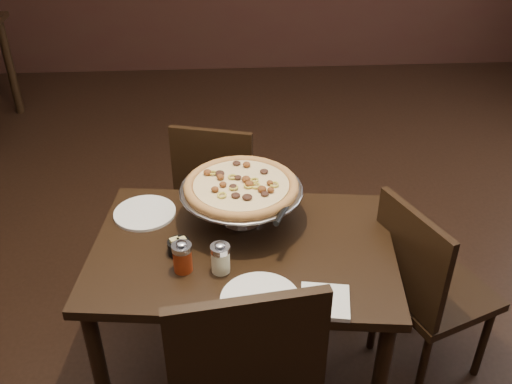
{
  "coord_description": "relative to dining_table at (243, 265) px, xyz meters",
  "views": [
    {
      "loc": [
        0.01,
        -1.72,
        1.96
      ],
      "look_at": [
        0.11,
        -0.05,
        0.88
      ],
      "focal_mm": 40.0,
      "sensor_mm": 36.0,
      "label": 1
    }
  ],
  "objects": [
    {
      "name": "room",
      "position": [
        -0.0,
        0.12,
        0.81
      ],
      "size": [
        6.04,
        7.04,
        2.84
      ],
      "color": "black",
      "rests_on": "ground"
    },
    {
      "name": "dining_table",
      "position": [
        0.0,
        0.0,
        0.0
      ],
      "size": [
        1.16,
        0.84,
        0.68
      ],
      "rotation": [
        0.0,
        0.0,
        -0.11
      ],
      "color": "black",
      "rests_on": "ground"
    },
    {
      "name": "pizza_stand",
      "position": [
        0.0,
        0.16,
        0.24
      ],
      "size": [
        0.46,
        0.46,
        0.19
      ],
      "color": "#B5B4BC",
      "rests_on": "dining_table"
    },
    {
      "name": "parmesan_shaker",
      "position": [
        -0.08,
        -0.13,
        0.15
      ],
      "size": [
        0.07,
        0.07,
        0.12
      ],
      "color": "#EFECBA",
      "rests_on": "dining_table"
    },
    {
      "name": "pepper_flake_shaker",
      "position": [
        -0.21,
        -0.12,
        0.15
      ],
      "size": [
        0.07,
        0.07,
        0.12
      ],
      "color": "#972D0D",
      "rests_on": "dining_table"
    },
    {
      "name": "packet_caddy",
      "position": [
        -0.23,
        -0.02,
        0.12
      ],
      "size": [
        0.08,
        0.08,
        0.06
      ],
      "rotation": [
        0.0,
        0.0,
        0.43
      ],
      "color": "black",
      "rests_on": "dining_table"
    },
    {
      "name": "napkin_stack",
      "position": [
        0.25,
        -0.31,
        0.1
      ],
      "size": [
        0.18,
        0.18,
        0.02
      ],
      "primitive_type": "cube",
      "rotation": [
        0.0,
        0.0,
        -0.17
      ],
      "color": "white",
      "rests_on": "dining_table"
    },
    {
      "name": "plate_left",
      "position": [
        -0.37,
        0.22,
        0.1
      ],
      "size": [
        0.24,
        0.24,
        0.01
      ],
      "primitive_type": "cylinder",
      "color": "white",
      "rests_on": "dining_table"
    },
    {
      "name": "plate_near",
      "position": [
        0.04,
        -0.29,
        0.1
      ],
      "size": [
        0.26,
        0.26,
        0.01
      ],
      "primitive_type": "cylinder",
      "color": "white",
      "rests_on": "dining_table"
    },
    {
      "name": "serving_spatula",
      "position": [
        0.14,
        -0.02,
        0.24
      ],
      "size": [
        0.17,
        0.17,
        0.03
      ],
      "rotation": [
        0.0,
        0.0,
        -0.41
      ],
      "color": "#B5B4BC",
      "rests_on": "pizza_stand"
    },
    {
      "name": "chair_far",
      "position": [
        -0.09,
        0.76,
        -0.14
      ],
      "size": [
        0.47,
        0.47,
        0.82
      ],
      "rotation": [
        0.0,
        0.0,
        2.87
      ],
      "color": "black",
      "rests_on": "ground"
    },
    {
      "name": "chair_side",
      "position": [
        0.71,
        -0.01,
        -0.14
      ],
      "size": [
        0.5,
        0.5,
        0.83
      ],
      "rotation": [
        0.0,
        0.0,
        1.96
      ],
      "color": "black",
      "rests_on": "ground"
    }
  ]
}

